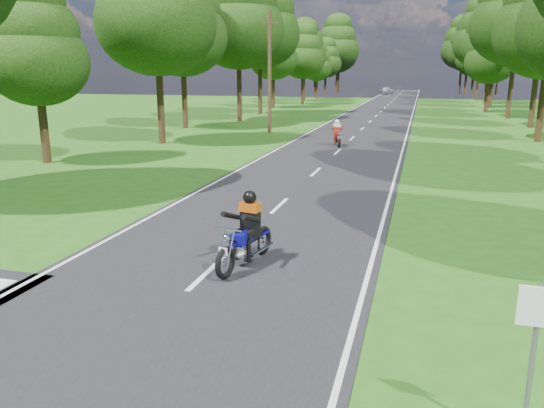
% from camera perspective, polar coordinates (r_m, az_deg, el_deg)
% --- Properties ---
extents(ground, '(160.00, 160.00, 0.00)m').
position_cam_1_polar(ground, '(9.74, -11.60, -11.54)').
color(ground, '#254F12').
rests_on(ground, ground).
extents(main_road, '(7.00, 140.00, 0.02)m').
position_cam_1_polar(main_road, '(58.06, 11.63, 9.71)').
color(main_road, black).
rests_on(main_road, ground).
extents(road_markings, '(7.40, 140.00, 0.01)m').
position_cam_1_polar(road_markings, '(56.20, 11.34, 9.61)').
color(road_markings, silver).
rests_on(road_markings, main_road).
extents(treeline, '(40.00, 115.35, 14.78)m').
position_cam_1_polar(treeline, '(68.00, 13.91, 17.16)').
color(treeline, black).
rests_on(treeline, ground).
extents(telegraph_pole, '(1.20, 0.26, 8.00)m').
position_cam_1_polar(telegraph_pole, '(37.17, -0.26, 13.96)').
color(telegraph_pole, '#382616').
rests_on(telegraph_pole, ground).
extents(road_sign, '(0.45, 0.07, 2.00)m').
position_cam_1_polar(road_sign, '(6.54, 26.45, -13.07)').
color(road_sign, slate).
rests_on(road_sign, ground).
extents(rider_near_blue, '(1.04, 2.07, 1.65)m').
position_cam_1_polar(rider_near_blue, '(11.46, -2.93, -2.76)').
color(rider_near_blue, '#0D0B81').
rests_on(rider_near_blue, main_road).
extents(rider_far_red, '(1.09, 1.88, 1.48)m').
position_cam_1_polar(rider_far_red, '(30.58, 7.03, 7.61)').
color(rider_far_red, '#9A110B').
rests_on(rider_far_red, main_road).
extents(distant_car, '(2.85, 4.39, 1.39)m').
position_cam_1_polar(distant_car, '(102.68, 12.21, 11.87)').
color(distant_car, '#A8ABAF').
rests_on(distant_car, main_road).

